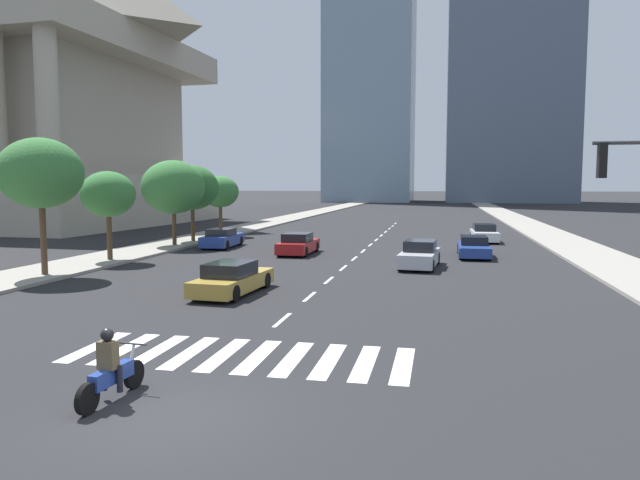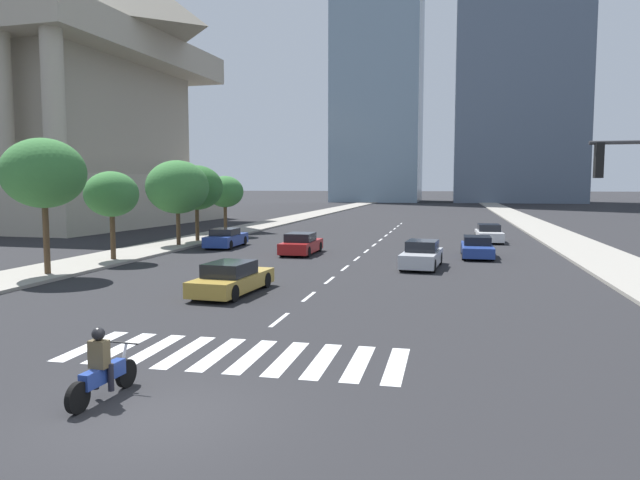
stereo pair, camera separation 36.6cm
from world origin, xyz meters
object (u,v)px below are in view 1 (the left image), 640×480
Objects in this scene: sedan_silver_0 at (420,255)px; sedan_blue_2 at (474,247)px; street_tree_third at (173,187)px; sedan_white_4 at (484,234)px; street_tree_fifth at (220,192)px; sedan_red_3 at (298,244)px; motorcycle_trailing at (111,372)px; sedan_blue_5 at (222,239)px; street_tree_nearest at (41,173)px; street_tree_fourth at (192,188)px; sedan_gold_1 at (232,279)px; street_tree_second at (108,194)px.

sedan_silver_0 reaches higher than sedan_blue_2.
street_tree_third reaches higher than sedan_silver_0.
street_tree_fifth is at bearing -93.24° from sedan_white_4.
sedan_red_3 is at bearing -49.98° from street_tree_fifth.
street_tree_fifth reaches higher than motorcycle_trailing.
sedan_silver_0 is at bearing -120.22° from sedan_blue_5.
street_tree_nearest is at bearing -90.00° from street_tree_fifth.
sedan_silver_0 is at bearing -17.74° from sedan_white_4.
sedan_blue_5 is 0.80× the size of street_tree_third.
street_tree_fourth reaches higher than motorcycle_trailing.
street_tree_fifth is (-9.94, 24.65, 3.11)m from sedan_gold_1.
street_tree_third is (-16.90, 6.76, 3.48)m from sedan_silver_0.
street_tree_nearest is at bearing 140.96° from sedan_red_3.
street_tree_nearest is 16.80m from street_tree_fourth.
sedan_blue_2 is (8.31, 25.85, -0.02)m from motorcycle_trailing.
street_tree_second reaches higher than sedan_gold_1.
street_tree_fifth is (-3.30, 8.32, 3.08)m from sedan_blue_5.
sedan_white_4 is at bearing -1.41° from street_tree_fifth.
street_tree_fifth is at bearing 22.17° from motorcycle_trailing.
street_tree_third is at bearing -90.00° from street_tree_fourth.
street_tree_fifth is at bearing 90.00° from street_tree_third.
street_tree_third is at bearing 95.51° from sedan_blue_5.
street_tree_nearest reaches higher than street_tree_second.
street_tree_third reaches higher than motorcycle_trailing.
street_tree_second is at bearing 156.68° from sedan_blue_5.
motorcycle_trailing is 0.43× the size of street_tree_second.
street_tree_nearest reaches higher than sedan_red_3.
street_tree_fourth is 1.14× the size of street_tree_fifth.
sedan_blue_5 is 9.71m from street_tree_second.
sedan_gold_1 is at bearing -37.95° from street_tree_second.
street_tree_fourth is at bearing 90.00° from street_tree_third.
sedan_red_3 is 0.97× the size of sedan_blue_5.
sedan_blue_2 is 1.07× the size of sedan_red_3.
sedan_gold_1 is 13.00m from street_tree_second.
street_tree_fourth reaches higher than sedan_red_3.
street_tree_nearest is at bearing -63.04° from sedan_silver_0.
sedan_white_4 is 30.75m from street_tree_nearest.
street_tree_fourth is (0.00, 11.26, 0.31)m from street_tree_second.
sedan_gold_1 is 0.98× the size of street_tree_fifth.
sedan_blue_5 is at bearing 7.79° from street_tree_third.
street_tree_second is (0.00, 5.53, -1.04)m from street_tree_nearest.
street_tree_nearest reaches higher than street_tree_fourth.
street_tree_nearest is (-3.30, -14.11, 4.18)m from sedan_blue_5.
sedan_silver_0 is 6.07m from sedan_blue_2.
sedan_blue_5 is at bearing 76.84° from street_tree_nearest.
sedan_red_3 is at bearing 31.81° from street_tree_second.
sedan_silver_0 is 0.83× the size of street_tree_fourth.
sedan_silver_0 is 0.74× the size of street_tree_nearest.
motorcycle_trailing is 18.41m from street_tree_nearest.
sedan_blue_5 is at bearing 65.62° from sedan_red_3.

